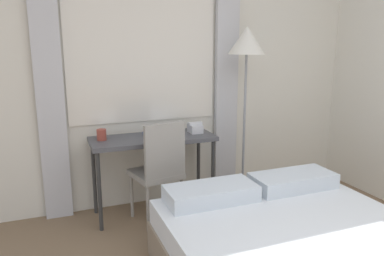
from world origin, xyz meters
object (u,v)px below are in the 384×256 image
desk_chair (159,167)px  telephone (195,128)px  standing_lamp (247,53)px  mug (102,135)px  desk (153,145)px  book (158,134)px

desk_chair → telephone: 0.57m
standing_lamp → mug: standing_lamp is taller
desk → telephone: size_ratio=7.96×
desk → mug: bearing=174.0°
desk → standing_lamp: bearing=-4.8°
desk_chair → book: size_ratio=3.19×
desk_chair → standing_lamp: (0.92, 0.15, 0.98)m
desk_chair → telephone: size_ratio=6.57×
desk → standing_lamp: standing_lamp is taller
standing_lamp → book: 1.14m
desk → telephone: 0.45m
desk_chair → standing_lamp: size_ratio=0.54×
desk → desk_chair: desk_chair is taller
telephone → book: telephone is taller
desk → desk_chair: size_ratio=1.21×
desk_chair → book: desk_chair is taller
mug → desk: bearing=-6.0°
desk → book: 0.11m
book → telephone: bearing=-2.1°
desk_chair → mug: size_ratio=9.44×
book → desk: bearing=-154.5°
desk_chair → telephone: desk_chair is taller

